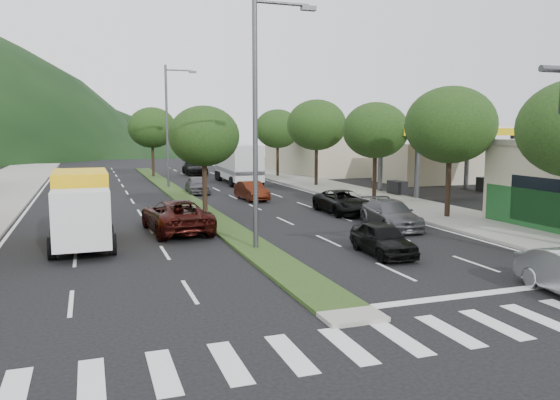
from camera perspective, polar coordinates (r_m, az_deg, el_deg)
name	(u,v)px	position (r m, az deg, el deg)	size (l,w,h in m)	color
ground	(344,313)	(14.72, 6.72, -11.64)	(160.00, 160.00, 0.00)	black
sidewalk_right	(348,192)	(42.14, 7.09, 0.87)	(5.00, 90.00, 0.15)	gray
median	(178,194)	(41.22, -10.61, 0.63)	(1.60, 56.00, 0.12)	#1F3814
crosswalk	(383,340)	(13.06, 10.69, -14.21)	(19.00, 2.20, 0.01)	silver
gas_canopy	(445,132)	(42.69, 16.90, 6.84)	(12.20, 8.20, 5.25)	silver
bldg_right_far	(329,149)	(62.08, 5.11, 5.29)	(10.00, 16.00, 5.20)	#B7B192
tree_r_b	(450,125)	(30.49, 17.39, 7.49)	(4.80, 4.80, 6.94)	black
tree_r_c	(376,130)	(37.22, 9.95, 7.18)	(4.40, 4.40, 6.48)	black
tree_r_d	(317,125)	(46.21, 3.84, 7.82)	(5.00, 5.00, 7.17)	black
tree_r_e	(278,129)	(55.54, -0.26, 7.45)	(4.60, 4.60, 6.71)	black
tree_med_near	(204,136)	(31.10, -7.96, 6.62)	(4.00, 4.00, 6.02)	black
tree_med_far	(152,128)	(56.82, -13.23, 7.37)	(4.80, 4.80, 6.94)	black
streetlight_near	(260,109)	(21.47, -2.08, 9.48)	(2.60, 0.25, 10.00)	#47494C
streetlight_mid	(169,120)	(45.93, -11.49, 8.19)	(2.60, 0.25, 10.00)	#47494C
suv_maroon	(176,216)	(26.06, -10.80, -1.64)	(2.56, 5.55, 1.54)	black
car_queue_a	(383,239)	(21.34, 10.69, -4.01)	(1.48, 3.68, 1.25)	black
car_queue_b	(391,214)	(27.23, 11.48, -1.47)	(1.90, 4.67, 1.36)	#4C4B50
car_queue_c	(252,191)	(37.43, -2.99, 0.97)	(1.34, 3.85, 1.27)	#48180C
car_queue_d	(343,202)	(31.53, 6.63, -0.21)	(2.21, 4.80, 1.33)	black
car_queue_e	(197,185)	(41.62, -8.64, 1.58)	(1.57, 3.90, 1.33)	#504F55
car_queue_f	(195,168)	(59.25, -8.91, 3.36)	(2.15, 5.28, 1.53)	black
box_truck	(82,211)	(24.05, -20.03, -1.08)	(2.48, 6.21, 3.05)	silver
motorhome	(238,163)	(49.38, -4.40, 3.92)	(3.24, 9.19, 3.48)	#BCBCBC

